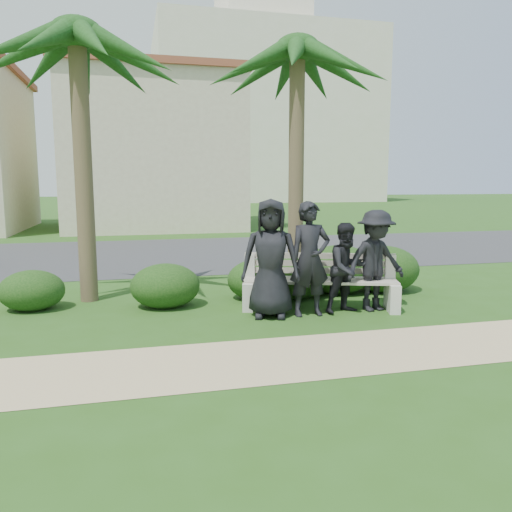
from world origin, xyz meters
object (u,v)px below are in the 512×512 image
object	(u,v)px
man_c	(347,268)
park_bench	(319,285)
man_a	(271,259)
man_d	(375,261)
man_b	(310,259)
palm_right	(298,52)
palm_left	(77,37)

from	to	relation	value
man_c	park_bench	bearing A→B (deg)	121.61
man_a	man_d	size ratio (longest dim) A/B	1.11
park_bench	man_a	world-z (taller)	man_a
man_a	man_c	world-z (taller)	man_a
park_bench	man_b	size ratio (longest dim) A/B	1.49
park_bench	man_c	world-z (taller)	man_c
man_a	palm_right	distance (m)	4.71
man_a	man_b	distance (m)	0.65
man_b	man_d	bearing A→B (deg)	0.92
palm_right	man_a	bearing A→B (deg)	-116.77
man_d	palm_right	size ratio (longest dim) A/B	0.30
man_b	palm_left	world-z (taller)	palm_left
man_c	palm_right	distance (m)	4.75
man_a	palm_left	xyz separation A→B (m)	(-2.98, 1.90, 3.72)
man_b	palm_left	bearing A→B (deg)	150.48
man_d	man_a	bearing A→B (deg)	170.16
man_a	man_d	distance (m)	1.84
man_b	man_c	xyz separation A→B (m)	(0.67, 0.02, -0.18)
park_bench	man_d	size ratio (longest dim) A/B	1.63
man_a	palm_right	size ratio (longest dim) A/B	0.33
man_a	palm_right	world-z (taller)	palm_right
man_d	palm_left	distance (m)	6.45
park_bench	man_b	bearing A→B (deg)	-113.38
palm_right	man_d	bearing A→B (deg)	-75.81
man_c	man_d	world-z (taller)	man_d
man_c	man_d	xyz separation A→B (m)	(0.52, 0.02, 0.10)
palm_right	palm_left	bearing A→B (deg)	-172.97
park_bench	man_b	distance (m)	0.71
man_b	palm_right	size ratio (longest dim) A/B	0.33
park_bench	man_c	size ratio (longest dim) A/B	1.85
park_bench	man_c	bearing A→B (deg)	-25.65
park_bench	palm_right	xyz separation A→B (m)	(0.27, 2.13, 4.40)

